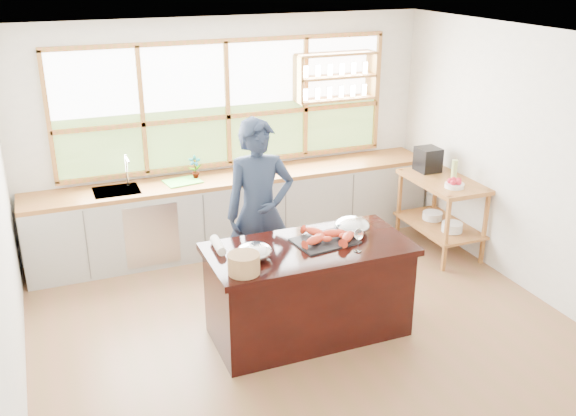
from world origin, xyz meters
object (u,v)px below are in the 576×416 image
cook (260,213)px  island (309,290)px  wicker_basket (244,264)px  espresso_machine (428,159)px

cook → island: bearing=-70.6°
island → wicker_basket: size_ratio=6.93×
wicker_basket → island: bearing=21.2°
island → espresso_machine: espresso_machine is taller
espresso_machine → wicker_basket: 3.37m
island → wicker_basket: 0.93m
espresso_machine → cook: bearing=-165.1°
island → cook: size_ratio=0.97×
island → espresso_machine: (2.19, 1.44, 0.59)m
espresso_machine → wicker_basket: size_ratio=1.08×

